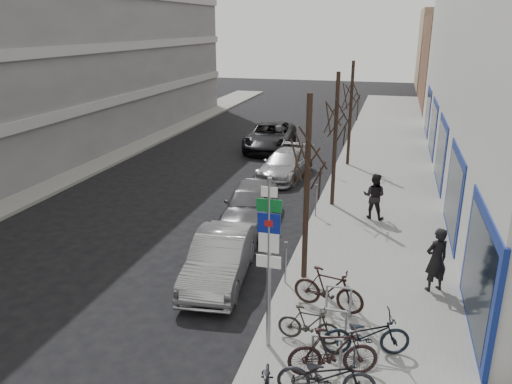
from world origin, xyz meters
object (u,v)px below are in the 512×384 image
Objects in this scene: meter_front at (286,258)px; parked_car_front at (220,258)px; highway_sign_pole at (269,255)px; meter_back at (334,161)px; bike_rack at (333,321)px; bike_far_inner at (328,289)px; parked_car_mid at (250,203)px; bike_mid_curb at (366,331)px; lane_car at (270,136)px; pedestrian_far at (374,196)px; pedestrian_near at (436,260)px; bike_far_curb at (327,372)px; tree_mid at (337,108)px; bike_near_right at (333,351)px; tree_near at (308,145)px; meter_mid at (316,197)px; parked_car_back at (285,164)px; tree_far at (352,89)px; bike_mid_inner at (309,324)px.

parked_car_front reaches higher than meter_front.
highway_sign_pole is 14.10m from meter_back.
bike_rack is 13.50m from meter_back.
bike_far_inner is 3.44m from parked_car_front.
bike_mid_curb is at bearing -62.50° from parked_car_mid.
bike_far_inner is 18.34m from lane_car.
pedestrian_far is (6.65, -10.45, 0.25)m from lane_car.
pedestrian_near is at bearing -36.73° from parked_car_mid.
pedestrian_near is 5.51m from pedestrian_far.
lane_car is 17.82m from pedestrian_near.
bike_far_curb is 1.09× the size of pedestrian_far.
tree_mid is 11.25m from bike_near_right.
tree_near reaches higher than meter_mid.
parked_car_back is 2.58× the size of pedestrian_far.
highway_sign_pole is 0.76× the size of tree_near.
highway_sign_pole is 2.83m from bike_far_inner.
tree_far reaches higher than pedestrian_near.
tree_far is (-1.20, 15.90, 3.44)m from bike_rack.
lane_car reaches higher than parked_car_front.
pedestrian_far is (0.35, 9.51, 0.31)m from bike_near_right.
bike_far_inner is at bearing -59.78° from tree_near.
tree_mid is (0.20, 10.01, 1.65)m from highway_sign_pole.
meter_back is 11.26m from parked_car_front.
lane_car reaches higher than bike_rack.
tree_mid is at bearing -66.29° from lane_car.
highway_sign_pole is 9.19m from pedestrian_far.
meter_mid reaches higher than bike_mid_curb.
bike_far_inner is (1.11, 1.95, -1.73)m from highway_sign_pole.
bike_far_curb is 0.42× the size of parked_car_back.
bike_rack is 0.52× the size of parked_car_front.
tree_near is 1.20× the size of parked_car_back.
meter_mid is (-0.45, 5.00, -3.19)m from tree_near.
meter_back is at bearing 7.83° from bike_mid_inner.
bike_mid_curb is 1.32m from bike_mid_inner.
tree_far is 8.62m from meter_mid.
meter_mid reaches higher than bike_near_right.
bike_near_right is 5.17m from parked_car_front.
pedestrian_far is (1.70, -1.13, -3.06)m from tree_mid.
tree_far reaches higher than bike_near_right.
bike_far_curb is 9.79m from parked_car_mid.
tree_near reaches higher than bike_far_curb.
parked_car_mid is (-2.80, -8.95, -3.34)m from tree_far.
parked_car_mid is (-3.71, 5.61, 0.03)m from bike_far_inner.
pedestrian_near is (6.42, -10.00, 0.41)m from parked_car_back.
meter_back is 11.08m from pedestrian_near.
meter_back is 0.28× the size of parked_car_mid.
tree_mid is 2.96× the size of pedestrian_near.
tree_near is at bearing 7.28° from parked_car_front.
meter_front is 4.68m from bike_far_curb.
highway_sign_pole is at bearing -156.41° from bike_rack.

